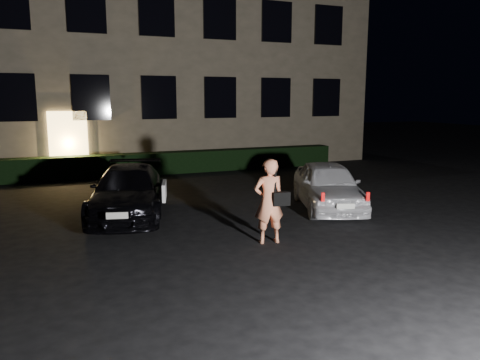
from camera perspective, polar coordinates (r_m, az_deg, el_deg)
name	(u,v)px	position (r m, az deg, el deg)	size (l,w,h in m)	color
ground	(287,252)	(9.33, 5.72, -8.74)	(80.00, 80.00, 0.00)	black
building	(138,32)	(23.35, -12.34, 17.17)	(20.00, 8.11, 12.00)	brown
hedge	(163,163)	(18.93, -9.32, 2.07)	(15.00, 0.70, 0.85)	black
sedan	(129,191)	(12.34, -13.42, -1.34)	(2.81, 4.60, 1.25)	black
hatch	(328,185)	(12.96, 10.67, -0.64)	(2.69, 4.05, 1.28)	silver
man	(269,201)	(9.66, 3.58, -2.58)	(0.74, 0.49, 1.77)	#F48E64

